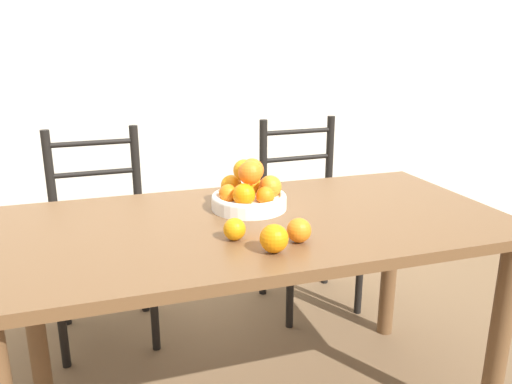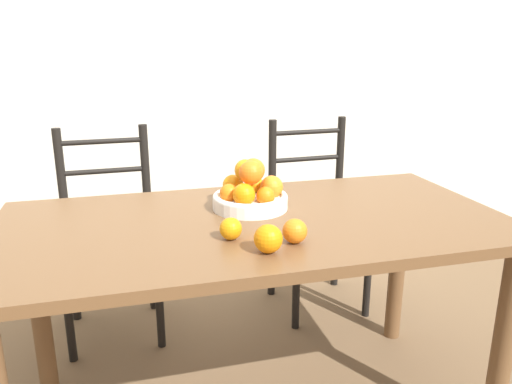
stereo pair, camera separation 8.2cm
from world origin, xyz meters
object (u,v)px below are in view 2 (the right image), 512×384
at_px(orange_loose_0, 295,231).
at_px(orange_loose_1, 268,239).
at_px(fruit_bowl, 250,192).
at_px(chair_left, 110,238).
at_px(chair_right, 316,218).
at_px(orange_loose_2, 231,229).

xyz_separation_m(orange_loose_0, orange_loose_1, (-0.09, -0.05, 0.00)).
xyz_separation_m(fruit_bowl, orange_loose_1, (-0.05, -0.39, -0.02)).
distance_m(orange_loose_0, chair_left, 1.16).
bearing_deg(orange_loose_0, chair_right, 64.57).
height_order(orange_loose_0, orange_loose_1, orange_loose_1).
xyz_separation_m(fruit_bowl, chair_left, (-0.51, 0.63, -0.36)).
bearing_deg(chair_left, orange_loose_0, -61.78).
distance_m(orange_loose_2, chair_left, 1.03).
distance_m(orange_loose_1, chair_left, 1.16).
distance_m(chair_left, chair_right, 1.01).
xyz_separation_m(fruit_bowl, orange_loose_2, (-0.13, -0.26, -0.03)).
height_order(orange_loose_1, orange_loose_2, orange_loose_1).
distance_m(fruit_bowl, orange_loose_1, 0.39).
distance_m(orange_loose_0, orange_loose_2, 0.19).
bearing_deg(orange_loose_0, orange_loose_2, 156.81).
relative_size(orange_loose_2, chair_right, 0.07).
distance_m(orange_loose_1, chair_right, 1.20).
xyz_separation_m(orange_loose_0, chair_left, (-0.55, 0.97, -0.33)).
relative_size(orange_loose_0, orange_loose_2, 1.09).
height_order(orange_loose_0, orange_loose_2, orange_loose_0).
relative_size(orange_loose_1, chair_right, 0.08).
bearing_deg(orange_loose_2, fruit_bowl, 64.35).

